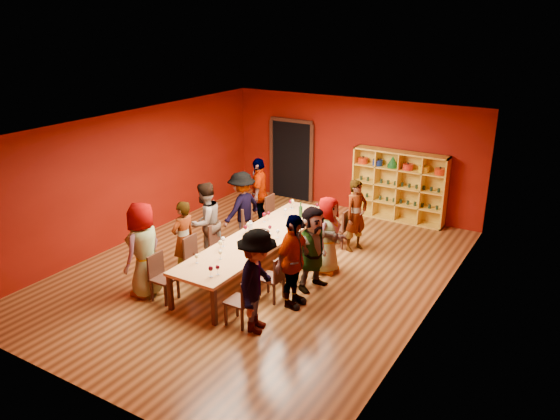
# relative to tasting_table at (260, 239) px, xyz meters

# --- Properties ---
(room_shell) EXTENTS (7.10, 9.10, 3.04)m
(room_shell) POSITION_rel_tasting_table_xyz_m (0.00, 0.00, 0.80)
(room_shell) COLOR brown
(room_shell) RESTS_ON ground
(tasting_table) EXTENTS (1.10, 4.50, 0.75)m
(tasting_table) POSITION_rel_tasting_table_xyz_m (0.00, 0.00, 0.00)
(tasting_table) COLOR tan
(tasting_table) RESTS_ON ground
(doorway) EXTENTS (1.40, 0.17, 2.30)m
(doorway) POSITION_rel_tasting_table_xyz_m (-1.80, 4.43, 0.42)
(doorway) COLOR black
(doorway) RESTS_ON ground
(shelving_unit) EXTENTS (2.40, 0.40, 1.80)m
(shelving_unit) POSITION_rel_tasting_table_xyz_m (1.40, 4.32, 0.28)
(shelving_unit) COLOR gold
(shelving_unit) RESTS_ON ground
(chair_person_left_0) EXTENTS (0.42, 0.42, 0.89)m
(chair_person_left_0) POSITION_rel_tasting_table_xyz_m (-0.91, -1.95, -0.20)
(chair_person_left_0) COLOR black
(chair_person_left_0) RESTS_ON ground
(person_left_0) EXTENTS (0.58, 0.94, 1.82)m
(person_left_0) POSITION_rel_tasting_table_xyz_m (-1.30, -1.95, 0.21)
(person_left_0) COLOR #4F5055
(person_left_0) RESTS_ON ground
(chair_person_left_1) EXTENTS (0.42, 0.42, 0.89)m
(chair_person_left_1) POSITION_rel_tasting_table_xyz_m (-0.91, -0.97, -0.20)
(chair_person_left_1) COLOR black
(chair_person_left_1) RESTS_ON ground
(person_left_1) EXTENTS (0.48, 0.62, 1.58)m
(person_left_1) POSITION_rel_tasting_table_xyz_m (-1.18, -0.97, 0.09)
(person_left_1) COLOR #CD8998
(person_left_1) RESTS_ON ground
(chair_person_left_2) EXTENTS (0.42, 0.42, 0.89)m
(chair_person_left_2) POSITION_rel_tasting_table_xyz_m (-0.91, -0.18, -0.20)
(chair_person_left_2) COLOR black
(chair_person_left_2) RESTS_ON ground
(person_left_2) EXTENTS (0.55, 0.89, 1.74)m
(person_left_2) POSITION_rel_tasting_table_xyz_m (-1.25, -0.18, 0.17)
(person_left_2) COLOR #C48492
(person_left_2) RESTS_ON ground
(chair_person_left_3) EXTENTS (0.42, 0.42, 0.89)m
(chair_person_left_3) POSITION_rel_tasting_table_xyz_m (-0.91, 1.02, -0.20)
(chair_person_left_3) COLOR black
(chair_person_left_3) RESTS_ON ground
(person_left_3) EXTENTS (0.58, 1.14, 1.69)m
(person_left_3) POSITION_rel_tasting_table_xyz_m (-1.15, 1.02, 0.15)
(person_left_3) COLOR #4F5055
(person_left_3) RESTS_ON ground
(chair_person_left_4) EXTENTS (0.42, 0.42, 0.89)m
(chair_person_left_4) POSITION_rel_tasting_table_xyz_m (-0.91, 2.00, -0.20)
(chair_person_left_4) COLOR black
(chair_person_left_4) RESTS_ON ground
(person_left_4) EXTENTS (0.85, 1.14, 1.78)m
(person_left_4) POSITION_rel_tasting_table_xyz_m (-1.32, 2.00, 0.19)
(person_left_4) COLOR #525257
(person_left_4) RESTS_ON ground
(chair_person_right_0) EXTENTS (0.42, 0.42, 0.89)m
(chair_person_right_0) POSITION_rel_tasting_table_xyz_m (0.91, -1.91, -0.20)
(chair_person_right_0) COLOR black
(chair_person_right_0) RESTS_ON ground
(person_right_0) EXTENTS (0.78, 1.25, 1.80)m
(person_right_0) POSITION_rel_tasting_table_xyz_m (1.20, -1.91, 0.20)
(person_right_0) COLOR #505055
(person_right_0) RESTS_ON ground
(chair_person_right_1) EXTENTS (0.42, 0.42, 0.89)m
(chair_person_right_1) POSITION_rel_tasting_table_xyz_m (0.91, -0.90, -0.20)
(chair_person_right_1) COLOR black
(chair_person_right_1) RESTS_ON ground
(person_right_1) EXTENTS (0.49, 1.04, 1.76)m
(person_right_1) POSITION_rel_tasting_table_xyz_m (1.29, -0.90, 0.18)
(person_right_1) COLOR #6183C8
(person_right_1) RESTS_ON ground
(chair_person_right_2) EXTENTS (0.42, 0.42, 0.89)m
(chair_person_right_2) POSITION_rel_tasting_table_xyz_m (0.91, -0.10, -0.20)
(chair_person_right_2) COLOR black
(chair_person_right_2) RESTS_ON ground
(person_right_2) EXTENTS (0.87, 1.60, 1.66)m
(person_right_2) POSITION_rel_tasting_table_xyz_m (1.27, -0.10, 0.13)
(person_right_2) COLOR #4A4A4F
(person_right_2) RESTS_ON ground
(chair_person_right_3) EXTENTS (0.42, 0.42, 0.89)m
(chair_person_right_3) POSITION_rel_tasting_table_xyz_m (0.91, 0.68, -0.20)
(chair_person_right_3) COLOR black
(chair_person_right_3) RESTS_ON ground
(person_right_3) EXTENTS (0.46, 0.81, 1.61)m
(person_right_3) POSITION_rel_tasting_table_xyz_m (1.20, 0.68, 0.11)
(person_right_3) COLOR #4F4F54
(person_right_3) RESTS_ON ground
(chair_person_right_4) EXTENTS (0.42, 0.42, 0.89)m
(chair_person_right_4) POSITION_rel_tasting_table_xyz_m (0.91, 2.00, -0.20)
(chair_person_right_4) COLOR black
(chair_person_right_4) RESTS_ON ground
(person_right_4) EXTENTS (0.63, 0.71, 1.63)m
(person_right_4) POSITION_rel_tasting_table_xyz_m (1.24, 2.00, 0.11)
(person_right_4) COLOR pink
(person_right_4) RESTS_ON ground
(wine_glass_0) EXTENTS (0.09, 0.09, 0.22)m
(wine_glass_0) POSITION_rel_tasting_table_xyz_m (-0.32, 1.80, 0.21)
(wine_glass_0) COLOR silver
(wine_glass_0) RESTS_ON tasting_table
(wine_glass_1) EXTENTS (0.08, 0.08, 0.20)m
(wine_glass_1) POSITION_rel_tasting_table_xyz_m (0.30, 0.72, 0.20)
(wine_glass_1) COLOR silver
(wine_glass_1) RESTS_ON tasting_table
(wine_glass_2) EXTENTS (0.09, 0.09, 0.22)m
(wine_glass_2) POSITION_rel_tasting_table_xyz_m (-0.28, 1.82, 0.21)
(wine_glass_2) COLOR silver
(wine_glass_2) RESTS_ON tasting_table
(wine_glass_3) EXTENTS (0.07, 0.07, 0.18)m
(wine_glass_3) POSITION_rel_tasting_table_xyz_m (0.34, 0.14, 0.18)
(wine_glass_3) COLOR silver
(wine_glass_3) RESTS_ON tasting_table
(wine_glass_4) EXTENTS (0.08, 0.08, 0.19)m
(wine_glass_4) POSITION_rel_tasting_table_xyz_m (0.09, 0.25, 0.19)
(wine_glass_4) COLOR silver
(wine_glass_4) RESTS_ON tasting_table
(wine_glass_5) EXTENTS (0.08, 0.08, 0.21)m
(wine_glass_5) POSITION_rel_tasting_table_xyz_m (-0.34, -0.78, 0.20)
(wine_glass_5) COLOR silver
(wine_glass_5) RESTS_ON tasting_table
(wine_glass_6) EXTENTS (0.07, 0.07, 0.18)m
(wine_glass_6) POSITION_rel_tasting_table_xyz_m (0.33, 0.88, 0.18)
(wine_glass_6) COLOR silver
(wine_glass_6) RESTS_ON tasting_table
(wine_glass_7) EXTENTS (0.09, 0.09, 0.21)m
(wine_glass_7) POSITION_rel_tasting_table_xyz_m (-0.27, -0.96, 0.21)
(wine_glass_7) COLOR silver
(wine_glass_7) RESTS_ON tasting_table
(wine_glass_8) EXTENTS (0.09, 0.09, 0.22)m
(wine_glass_8) POSITION_rel_tasting_table_xyz_m (-0.37, 0.75, 0.21)
(wine_glass_8) COLOR silver
(wine_glass_8) RESTS_ON tasting_table
(wine_glass_9) EXTENTS (0.08, 0.08, 0.21)m
(wine_glass_9) POSITION_rel_tasting_table_xyz_m (0.33, -0.14, 0.20)
(wine_glass_9) COLOR silver
(wine_glass_9) RESTS_ON tasting_table
(wine_glass_10) EXTENTS (0.07, 0.07, 0.18)m
(wine_glass_10) POSITION_rel_tasting_table_xyz_m (-0.04, -1.27, 0.18)
(wine_glass_10) COLOR silver
(wine_glass_10) RESTS_ON tasting_table
(wine_glass_11) EXTENTS (0.08, 0.08, 0.20)m
(wine_glass_11) POSITION_rel_tasting_table_xyz_m (-0.32, -0.05, 0.20)
(wine_glass_11) COLOR silver
(wine_glass_11) RESTS_ON tasting_table
(wine_glass_12) EXTENTS (0.07, 0.07, 0.18)m
(wine_glass_12) POSITION_rel_tasting_table_xyz_m (0.28, 1.97, 0.18)
(wine_glass_12) COLOR silver
(wine_glass_12) RESTS_ON tasting_table
(wine_glass_13) EXTENTS (0.09, 0.09, 0.22)m
(wine_glass_13) POSITION_rel_tasting_table_xyz_m (-0.32, 0.07, 0.21)
(wine_glass_13) COLOR silver
(wine_glass_13) RESTS_ON tasting_table
(wine_glass_14) EXTENTS (0.08, 0.08, 0.21)m
(wine_glass_14) POSITION_rel_tasting_table_xyz_m (0.26, -1.93, 0.20)
(wine_glass_14) COLOR silver
(wine_glass_14) RESTS_ON tasting_table
(wine_glass_15) EXTENTS (0.07, 0.07, 0.18)m
(wine_glass_15) POSITION_rel_tasting_table_xyz_m (0.30, -0.73, 0.18)
(wine_glass_15) COLOR silver
(wine_glass_15) RESTS_ON tasting_table
(wine_glass_16) EXTENTS (0.09, 0.09, 0.21)m
(wine_glass_16) POSITION_rel_tasting_table_xyz_m (0.36, 1.62, 0.21)
(wine_glass_16) COLOR silver
(wine_glass_16) RESTS_ON tasting_table
(wine_glass_17) EXTENTS (0.08, 0.08, 0.21)m
(wine_glass_17) POSITION_rel_tasting_table_xyz_m (-0.05, -0.44, 0.20)
(wine_glass_17) COLOR silver
(wine_glass_17) RESTS_ON tasting_table
(wine_glass_18) EXTENTS (0.08, 0.08, 0.19)m
(wine_glass_18) POSITION_rel_tasting_table_xyz_m (-0.37, 0.92, 0.19)
(wine_glass_18) COLOR silver
(wine_glass_18) RESTS_ON tasting_table
(wine_glass_19) EXTENTS (0.07, 0.07, 0.18)m
(wine_glass_19) POSITION_rel_tasting_table_xyz_m (-0.30, -1.63, 0.18)
(wine_glass_19) COLOR silver
(wine_glass_19) RESTS_ON tasting_table
(wine_glass_20) EXTENTS (0.07, 0.07, 0.19)m
(wine_glass_20) POSITION_rel_tasting_table_xyz_m (0.31, -1.80, 0.19)
(wine_glass_20) COLOR silver
(wine_glass_20) RESTS_ON tasting_table
(wine_glass_21) EXTENTS (0.07, 0.07, 0.18)m
(wine_glass_21) POSITION_rel_tasting_table_xyz_m (-0.17, 1.30, 0.18)
(wine_glass_21) COLOR silver
(wine_glass_21) RESTS_ON tasting_table
(spittoon_bowl) EXTENTS (0.33, 0.33, 0.18)m
(spittoon_bowl) POSITION_rel_tasting_table_xyz_m (0.04, 0.03, 0.13)
(spittoon_bowl) COLOR #B7B9BE
(spittoon_bowl) RESTS_ON tasting_table
(carafe_a) EXTENTS (0.11, 0.11, 0.25)m
(carafe_a) POSITION_rel_tasting_table_xyz_m (-0.29, 0.10, 0.16)
(carafe_a) COLOR silver
(carafe_a) RESTS_ON tasting_table
(carafe_b) EXTENTS (0.12, 0.12, 0.28)m
(carafe_b) POSITION_rel_tasting_table_xyz_m (0.08, -0.56, 0.18)
(carafe_b) COLOR silver
(carafe_b) RESTS_ON tasting_table
(wine_bottle) EXTENTS (0.10, 0.10, 0.34)m
(wine_bottle) POSITION_rel_tasting_table_xyz_m (0.15, 1.43, 0.18)
(wine_bottle) COLOR #133418
(wine_bottle) RESTS_ON tasting_table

